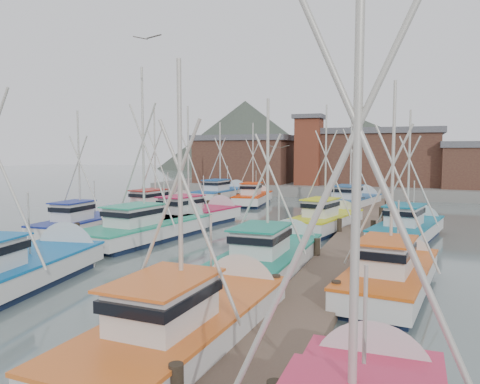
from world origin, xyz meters
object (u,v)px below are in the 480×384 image
(boat_8, at_px, (195,216))
(boat_12, at_px, (254,198))
(boat_0, at_px, (12,271))
(boat_1, at_px, (195,321))
(lookout_tower, at_px, (309,149))
(boat_4, at_px, (153,228))

(boat_8, relative_size, boat_12, 1.13)
(boat_0, xyz_separation_m, boat_1, (8.99, -2.28, -0.01))
(lookout_tower, height_order, boat_0, lookout_tower)
(boat_4, xyz_separation_m, boat_12, (-0.27, 19.81, -0.01))
(boat_4, bearing_deg, boat_8, 96.98)
(boat_1, bearing_deg, boat_8, 118.58)
(boat_4, relative_size, boat_12, 1.27)
(lookout_tower, height_order, boat_4, boat_4)
(boat_0, bearing_deg, boat_12, 82.48)
(lookout_tower, xyz_separation_m, boat_12, (-2.79, -12.57, -4.87))
(boat_4, bearing_deg, lookout_tower, 92.87)
(lookout_tower, xyz_separation_m, boat_8, (-2.49, -26.65, -4.87))
(boat_4, relative_size, boat_8, 1.12)
(boat_1, bearing_deg, boat_0, 168.39)
(boat_12, bearing_deg, boat_4, -95.97)
(boat_1, bearing_deg, boat_12, 108.69)
(lookout_tower, relative_size, boat_4, 0.77)
(lookout_tower, xyz_separation_m, boat_4, (-2.52, -32.38, -4.86))
(boat_1, xyz_separation_m, boat_8, (-9.20, 18.88, 0.00))
(boat_1, distance_m, boat_12, 34.30)
(boat_4, height_order, boat_12, boat_4)
(boat_0, distance_m, boat_8, 16.60)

